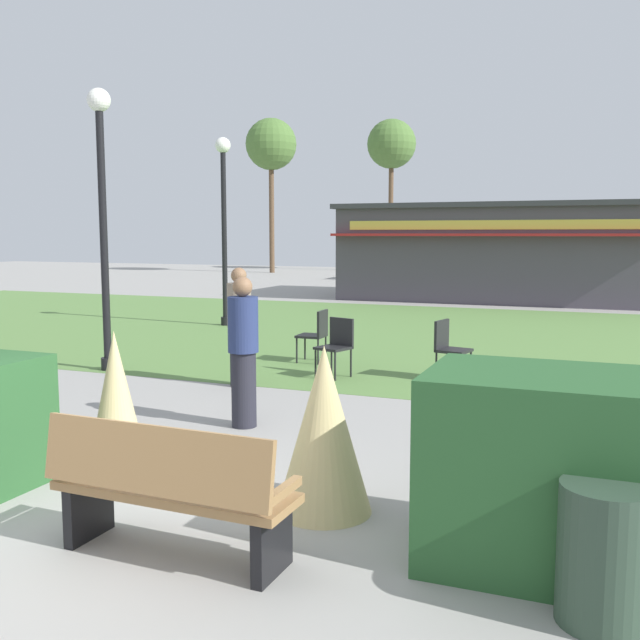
# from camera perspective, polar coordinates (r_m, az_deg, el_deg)

# --- Properties ---
(ground_plane) EXTENTS (80.00, 80.00, 0.00)m
(ground_plane) POSITION_cam_1_polar(r_m,az_deg,el_deg) (5.57, -18.38, -16.30)
(ground_plane) COLOR #999691
(lawn_patch) EXTENTS (36.00, 12.00, 0.01)m
(lawn_patch) POSITION_cam_1_polar(r_m,az_deg,el_deg) (15.47, 8.90, -1.22)
(lawn_patch) COLOR #5B8442
(lawn_patch) RESTS_ON ground_plane
(park_bench) EXTENTS (1.71, 0.56, 0.95)m
(park_bench) POSITION_cam_1_polar(r_m,az_deg,el_deg) (4.96, -11.98, -13.10)
(park_bench) COLOR #9E7547
(park_bench) RESTS_ON ground_plane
(hedge_right) EXTENTS (2.59, 1.10, 1.27)m
(hedge_right) POSITION_cam_1_polar(r_m,az_deg,el_deg) (4.98, 23.71, -11.55)
(hedge_right) COLOR #28562B
(hedge_right) RESTS_ON ground_plane
(ornamental_grass_behind_left) EXTENTS (0.55, 0.55, 1.27)m
(ornamental_grass_behind_left) POSITION_cam_1_polar(r_m,az_deg,el_deg) (7.02, -15.93, -5.96)
(ornamental_grass_behind_left) COLOR #D1BC7F
(ornamental_grass_behind_left) RESTS_ON ground_plane
(ornamental_grass_behind_right) EXTENTS (0.75, 0.75, 1.32)m
(ornamental_grass_behind_right) POSITION_cam_1_polar(r_m,az_deg,el_deg) (5.60, 0.32, -8.69)
(ornamental_grass_behind_right) COLOR #D1BC7F
(ornamental_grass_behind_right) RESTS_ON ground_plane
(lamppost_mid) EXTENTS (0.36, 0.36, 4.37)m
(lamppost_mid) POSITION_cam_1_polar(r_m,az_deg,el_deg) (11.75, -16.94, 9.41)
(lamppost_mid) COLOR black
(lamppost_mid) RESTS_ON ground_plane
(lamppost_far) EXTENTS (0.36, 0.36, 4.37)m
(lamppost_far) POSITION_cam_1_polar(r_m,az_deg,el_deg) (17.01, -7.66, 8.77)
(lamppost_far) COLOR black
(lamppost_far) RESTS_ON ground_plane
(trash_bin) EXTENTS (0.52, 0.52, 0.80)m
(trash_bin) POSITION_cam_1_polar(r_m,az_deg,el_deg) (4.45, 21.75, -16.94)
(trash_bin) COLOR #2D4233
(trash_bin) RESTS_ON ground_plane
(food_kiosk) EXTENTS (10.27, 5.31, 3.12)m
(food_kiosk) POSITION_cam_1_polar(r_m,az_deg,el_deg) (24.57, 14.26, 5.29)
(food_kiosk) COLOR #47424C
(food_kiosk) RESTS_ON ground_plane
(cafe_chair_west) EXTENTS (0.53, 0.53, 0.89)m
(cafe_chair_west) POSITION_cam_1_polar(r_m,az_deg,el_deg) (10.77, 10.17, -1.95)
(cafe_chair_west) COLOR black
(cafe_chair_west) RESTS_ON ground_plane
(cafe_chair_center) EXTENTS (0.45, 0.45, 0.89)m
(cafe_chair_center) POSITION_cam_1_polar(r_m,az_deg,el_deg) (12.03, -0.29, -0.92)
(cafe_chair_center) COLOR black
(cafe_chair_center) RESTS_ON ground_plane
(cafe_chair_north) EXTENTS (0.56, 0.56, 0.89)m
(cafe_chair_north) POSITION_cam_1_polar(r_m,az_deg,el_deg) (10.85, 1.37, -1.78)
(cafe_chair_north) COLOR black
(cafe_chair_north) RESTS_ON ground_plane
(person_strolling) EXTENTS (0.34, 0.34, 1.69)m
(person_strolling) POSITION_cam_1_polar(r_m,az_deg,el_deg) (10.20, -6.43, -0.48)
(person_strolling) COLOR #23232D
(person_strolling) RESTS_ON ground_plane
(person_standing) EXTENTS (0.34, 0.34, 1.69)m
(person_standing) POSITION_cam_1_polar(r_m,az_deg,el_deg) (8.03, -6.12, -2.47)
(person_standing) COLOR #23232D
(person_standing) RESTS_ON ground_plane
(parked_car_west_slot) EXTENTS (4.32, 2.29, 1.20)m
(parked_car_west_slot) POSITION_cam_1_polar(r_m,az_deg,el_deg) (34.12, 5.77, 4.30)
(parked_car_west_slot) COLOR black
(parked_car_west_slot) RESTS_ON ground_plane
(parked_car_center_slot) EXTENTS (4.24, 2.14, 1.20)m
(parked_car_center_slot) POSITION_cam_1_polar(r_m,az_deg,el_deg) (33.11, 14.08, 4.05)
(parked_car_center_slot) COLOR maroon
(parked_car_center_slot) RESTS_ON ground_plane
(parked_car_east_slot) EXTENTS (4.23, 2.11, 1.20)m
(parked_car_east_slot) POSITION_cam_1_polar(r_m,az_deg,el_deg) (32.85, 24.09, 3.64)
(parked_car_east_slot) COLOR silver
(parked_car_east_slot) RESTS_ON ground_plane
(tree_left_bg) EXTENTS (2.80, 2.80, 8.43)m
(tree_left_bg) POSITION_cam_1_polar(r_m,az_deg,el_deg) (40.43, -3.91, 13.67)
(tree_left_bg) COLOR brown
(tree_left_bg) RESTS_ON ground_plane
(tree_right_bg) EXTENTS (2.80, 2.80, 8.68)m
(tree_right_bg) POSITION_cam_1_polar(r_m,az_deg,el_deg) (42.43, 5.71, 13.65)
(tree_right_bg) COLOR brown
(tree_right_bg) RESTS_ON ground_plane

